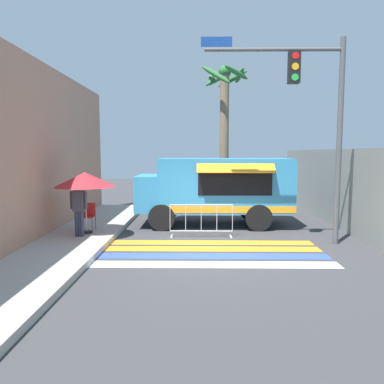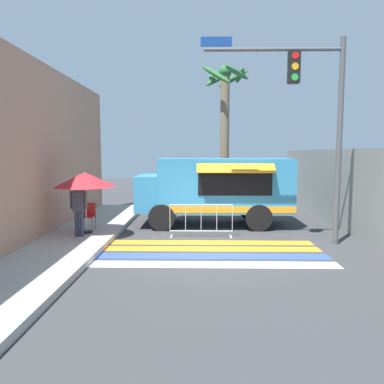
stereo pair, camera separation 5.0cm
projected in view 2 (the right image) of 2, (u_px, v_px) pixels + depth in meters
The scene contains 12 objects.
ground_plane at pixel (208, 249), 10.74m from camera, with size 60.00×60.00×0.00m, color #38383A.
sidewalk_left at pixel (30, 245), 10.83m from camera, with size 4.40×16.00×0.17m.
building_left_facade at pixel (23, 152), 10.55m from camera, with size 0.25×16.00×5.56m.
concrete_wall_right at pixel (342, 189), 13.48m from camera, with size 0.20×16.00×2.89m.
crosswalk_painted at pixel (208, 252), 10.35m from camera, with size 6.40×2.84×0.01m.
food_truck at pixel (213, 187), 14.15m from camera, with size 5.71×2.79×2.54m.
traffic_signal_pole at pixel (313, 105), 10.89m from camera, with size 4.17×0.29×6.07m.
patio_umbrella at pixel (85, 180), 11.89m from camera, with size 1.92×1.92×1.97m.
folding_chair at pixel (88, 214), 12.49m from camera, with size 0.43×0.43×0.91m.
vendor_person at pixel (79, 206), 11.50m from camera, with size 0.53×0.22×1.67m.
barricade_front at pixel (201, 221), 12.22m from camera, with size 2.07×0.44×1.08m.
palm_tree at pixel (225, 118), 17.94m from camera, with size 2.41×2.51×6.89m.
Camera 2 is at (-0.26, -10.52, 2.74)m, focal length 35.00 mm.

